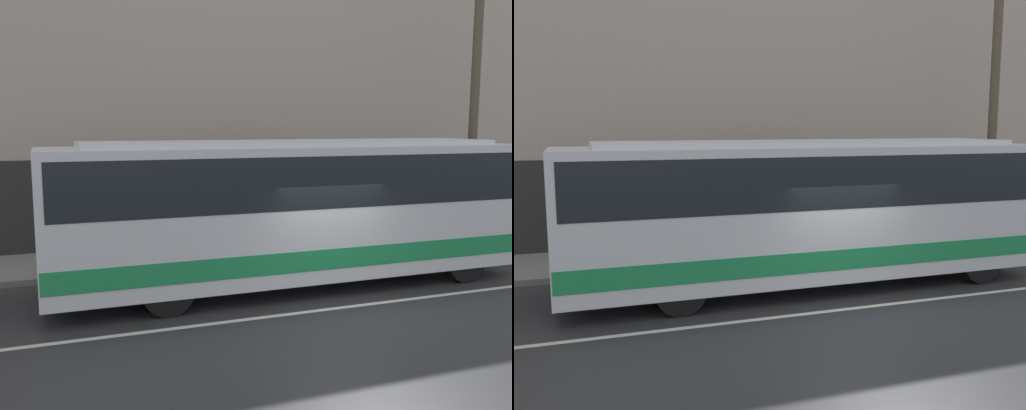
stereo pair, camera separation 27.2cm
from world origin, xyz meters
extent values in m
plane|color=#2D2D30|center=(0.00, 0.00, 0.00)|extent=(60.00, 60.00, 0.00)
cube|color=gray|center=(0.00, 5.51, 0.08)|extent=(60.00, 3.02, 0.15)
cube|color=#B7A899|center=(0.00, 7.17, 6.34)|extent=(60.00, 0.30, 12.67)
cube|color=#2D2B28|center=(0.00, 7.00, 1.40)|extent=(60.00, 0.06, 2.80)
cube|color=beige|center=(0.00, 0.00, 0.00)|extent=(54.00, 0.14, 0.01)
cube|color=silver|center=(-0.29, 1.89, 1.83)|extent=(11.27, 2.58, 2.96)
cube|color=#1E8C4C|center=(-0.29, 1.89, 0.90)|extent=(11.21, 2.61, 0.45)
cube|color=black|center=(-0.29, 1.89, 2.57)|extent=(10.93, 2.60, 1.12)
cube|color=orange|center=(5.30, 1.89, 3.12)|extent=(0.12, 1.94, 0.28)
cube|color=silver|center=(-0.29, 1.89, 3.37)|extent=(9.58, 2.20, 0.12)
cylinder|color=black|center=(3.75, 0.76, 0.53)|extent=(1.06, 0.28, 1.06)
cylinder|color=black|center=(3.75, 3.02, 0.53)|extent=(1.06, 0.28, 1.06)
cylinder|color=black|center=(-3.52, 0.76, 0.53)|extent=(1.06, 0.28, 1.06)
cylinder|color=black|center=(-3.52, 3.02, 0.53)|extent=(1.06, 0.28, 1.06)
cylinder|color=brown|center=(7.03, 4.48, 4.23)|extent=(0.28, 0.28, 8.15)
cylinder|color=maroon|center=(-0.01, 5.46, 0.80)|extent=(0.36, 0.36, 1.29)
sphere|color=tan|center=(-0.01, 5.46, 1.56)|extent=(0.24, 0.24, 0.24)
camera|label=1|loc=(-5.70, -10.13, 3.78)|focal=40.00mm
camera|label=2|loc=(-5.44, -10.22, 3.78)|focal=40.00mm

